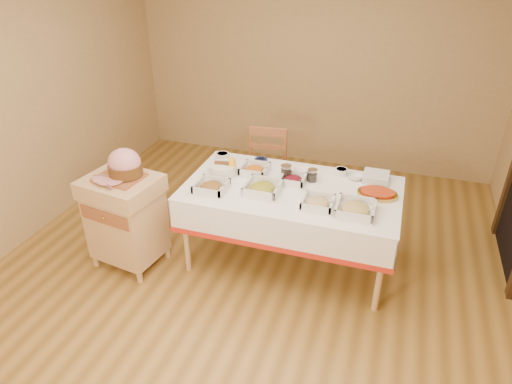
{
  "coord_description": "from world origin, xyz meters",
  "views": [
    {
      "loc": [
        1.07,
        -3.02,
        2.62
      ],
      "look_at": [
        0.01,
        0.2,
        0.72
      ],
      "focal_mm": 32.0,
      "sensor_mm": 36.0,
      "label": 1
    }
  ],
  "objects_px": {
    "dining_table": "(291,204)",
    "butcher_cart": "(126,216)",
    "ham_on_board": "(124,166)",
    "plate_stack": "(376,177)",
    "dining_chair": "(265,174)",
    "preserve_jar_left": "(286,172)",
    "brass_platter": "(377,193)",
    "mustard_bottle": "(232,166)",
    "bread_basket": "(223,169)",
    "preserve_jar_right": "(312,176)"
  },
  "relations": [
    {
      "from": "dining_table",
      "to": "butcher_cart",
      "type": "distance_m",
      "value": 1.45
    },
    {
      "from": "ham_on_board",
      "to": "plate_stack",
      "type": "height_order",
      "value": "ham_on_board"
    },
    {
      "from": "dining_chair",
      "to": "ham_on_board",
      "type": "relative_size",
      "value": 2.38
    },
    {
      "from": "ham_on_board",
      "to": "preserve_jar_left",
      "type": "xyz_separation_m",
      "value": [
        1.23,
        0.6,
        -0.15
      ]
    },
    {
      "from": "ham_on_board",
      "to": "plate_stack",
      "type": "relative_size",
      "value": 1.82
    },
    {
      "from": "preserve_jar_left",
      "to": "brass_platter",
      "type": "height_order",
      "value": "preserve_jar_left"
    },
    {
      "from": "dining_table",
      "to": "preserve_jar_left",
      "type": "xyz_separation_m",
      "value": [
        -0.09,
        0.16,
        0.22
      ]
    },
    {
      "from": "dining_chair",
      "to": "mustard_bottle",
      "type": "height_order",
      "value": "mustard_bottle"
    },
    {
      "from": "butcher_cart",
      "to": "dining_table",
      "type": "bearing_deg",
      "value": 19.03
    },
    {
      "from": "mustard_bottle",
      "to": "bread_basket",
      "type": "bearing_deg",
      "value": -176.0
    },
    {
      "from": "butcher_cart",
      "to": "bread_basket",
      "type": "height_order",
      "value": "bread_basket"
    },
    {
      "from": "dining_table",
      "to": "dining_chair",
      "type": "height_order",
      "value": "dining_chair"
    },
    {
      "from": "preserve_jar_left",
      "to": "bread_basket",
      "type": "height_order",
      "value": "preserve_jar_left"
    },
    {
      "from": "preserve_jar_left",
      "to": "bread_basket",
      "type": "bearing_deg",
      "value": -170.69
    },
    {
      "from": "dining_chair",
      "to": "preserve_jar_left",
      "type": "xyz_separation_m",
      "value": [
        0.36,
        -0.53,
        0.33
      ]
    },
    {
      "from": "dining_chair",
      "to": "preserve_jar_right",
      "type": "xyz_separation_m",
      "value": [
        0.59,
        -0.51,
        0.32
      ]
    },
    {
      "from": "preserve_jar_right",
      "to": "brass_platter",
      "type": "relative_size",
      "value": 0.34
    },
    {
      "from": "bread_basket",
      "to": "dining_chair",
      "type": "bearing_deg",
      "value": 71.66
    },
    {
      "from": "preserve_jar_left",
      "to": "butcher_cart",
      "type": "bearing_deg",
      "value": -153.61
    },
    {
      "from": "preserve_jar_left",
      "to": "dining_table",
      "type": "bearing_deg",
      "value": -59.36
    },
    {
      "from": "brass_platter",
      "to": "dining_table",
      "type": "bearing_deg",
      "value": -172.44
    },
    {
      "from": "preserve_jar_right",
      "to": "bread_basket",
      "type": "height_order",
      "value": "preserve_jar_right"
    },
    {
      "from": "ham_on_board",
      "to": "mustard_bottle",
      "type": "distance_m",
      "value": 0.93
    },
    {
      "from": "dining_table",
      "to": "bread_basket",
      "type": "relative_size",
      "value": 7.27
    },
    {
      "from": "dining_chair",
      "to": "plate_stack",
      "type": "bearing_deg",
      "value": -16.23
    },
    {
      "from": "preserve_jar_left",
      "to": "preserve_jar_right",
      "type": "height_order",
      "value": "preserve_jar_left"
    },
    {
      "from": "butcher_cart",
      "to": "bread_basket",
      "type": "relative_size",
      "value": 3.42
    },
    {
      "from": "butcher_cart",
      "to": "plate_stack",
      "type": "bearing_deg",
      "value": 22.36
    },
    {
      "from": "butcher_cart",
      "to": "preserve_jar_right",
      "type": "height_order",
      "value": "preserve_jar_right"
    },
    {
      "from": "preserve_jar_left",
      "to": "brass_platter",
      "type": "xyz_separation_m",
      "value": [
        0.8,
        -0.07,
        -0.04
      ]
    },
    {
      "from": "mustard_bottle",
      "to": "brass_platter",
      "type": "distance_m",
      "value": 1.27
    },
    {
      "from": "dining_table",
      "to": "preserve_jar_left",
      "type": "bearing_deg",
      "value": 120.64
    },
    {
      "from": "preserve_jar_left",
      "to": "plate_stack",
      "type": "relative_size",
      "value": 0.57
    },
    {
      "from": "dining_chair",
      "to": "bread_basket",
      "type": "relative_size",
      "value": 3.76
    },
    {
      "from": "butcher_cart",
      "to": "preserve_jar_right",
      "type": "relative_size",
      "value": 7.68
    },
    {
      "from": "dining_table",
      "to": "plate_stack",
      "type": "distance_m",
      "value": 0.78
    },
    {
      "from": "ham_on_board",
      "to": "mustard_bottle",
      "type": "bearing_deg",
      "value": 34.09
    },
    {
      "from": "ham_on_board",
      "to": "plate_stack",
      "type": "distance_m",
      "value": 2.16
    },
    {
      "from": "dining_table",
      "to": "mustard_bottle",
      "type": "xyz_separation_m",
      "value": [
        -0.57,
        0.07,
        0.25
      ]
    },
    {
      "from": "ham_on_board",
      "to": "bread_basket",
      "type": "height_order",
      "value": "ham_on_board"
    },
    {
      "from": "preserve_jar_right",
      "to": "plate_stack",
      "type": "distance_m",
      "value": 0.56
    },
    {
      "from": "dining_table",
      "to": "brass_platter",
      "type": "relative_size",
      "value": 5.54
    },
    {
      "from": "dining_table",
      "to": "bread_basket",
      "type": "xyz_separation_m",
      "value": [
        -0.66,
        0.07,
        0.21
      ]
    },
    {
      "from": "preserve_jar_right",
      "to": "bread_basket",
      "type": "bearing_deg",
      "value": -172.06
    },
    {
      "from": "dining_table",
      "to": "ham_on_board",
      "type": "height_order",
      "value": "ham_on_board"
    },
    {
      "from": "bread_basket",
      "to": "brass_platter",
      "type": "bearing_deg",
      "value": 1.06
    },
    {
      "from": "dining_chair",
      "to": "bread_basket",
      "type": "height_order",
      "value": "dining_chair"
    },
    {
      "from": "preserve_jar_right",
      "to": "mustard_bottle",
      "type": "height_order",
      "value": "mustard_bottle"
    },
    {
      "from": "dining_chair",
      "to": "preserve_jar_right",
      "type": "height_order",
      "value": "dining_chair"
    },
    {
      "from": "mustard_bottle",
      "to": "bread_basket",
      "type": "relative_size",
      "value": 0.75
    }
  ]
}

